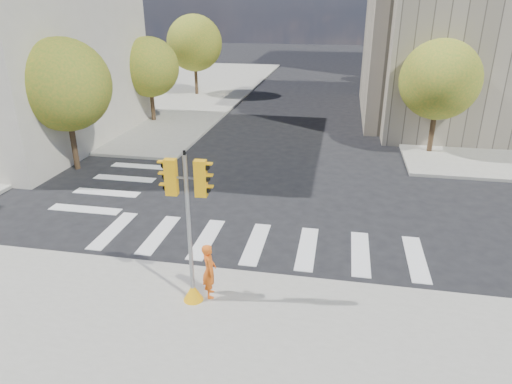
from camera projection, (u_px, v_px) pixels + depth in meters
ground at (268, 219)px, 17.81m from camera, size 160.00×160.00×0.00m
sidewalk_far_left at (110, 87)px, 44.80m from camera, size 28.00×40.00×0.15m
tree_lw_near at (64, 85)px, 21.63m from camera, size 4.40×4.40×6.41m
tree_lw_mid at (149, 67)px, 30.86m from camera, size 4.00×4.00×5.77m
tree_lw_far at (194, 43)px, 39.63m from camera, size 4.80×4.80×6.95m
tree_re_near at (440, 80)px, 24.02m from camera, size 4.20×4.20×6.16m
tree_re_mid at (412, 51)px, 34.78m from camera, size 4.60×4.60×6.66m
tree_re_far at (397, 45)px, 45.85m from camera, size 4.00×4.00×5.88m
lamp_near at (438, 61)px, 27.36m from camera, size 0.35×0.18×8.11m
lamp_far at (410, 42)px, 40.05m from camera, size 0.35×0.18×8.11m
traffic_signal at (190, 242)px, 12.06m from camera, size 1.07×0.56×4.36m
photographer at (209, 271)px, 12.65m from camera, size 0.55×0.68×1.62m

